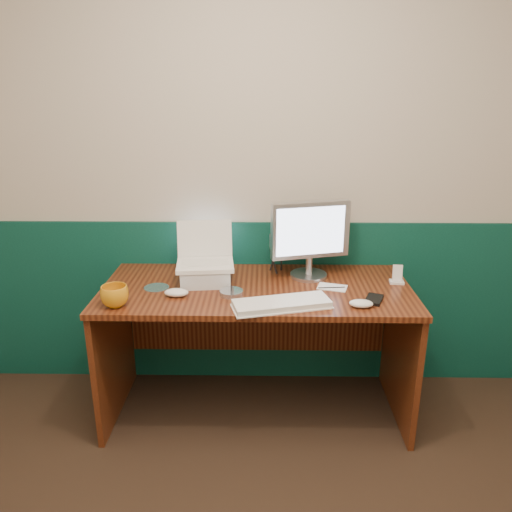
{
  "coord_description": "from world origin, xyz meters",
  "views": [
    {
      "loc": [
        -0.01,
        -1.02,
        1.73
      ],
      "look_at": [
        -0.05,
        1.23,
        0.97
      ],
      "focal_mm": 35.0,
      "sensor_mm": 36.0,
      "label": 1
    }
  ],
  "objects_px": {
    "keyboard": "(282,304)",
    "camcorder": "(276,252)",
    "laptop": "(204,245)",
    "mug": "(115,296)",
    "desk": "(256,351)",
    "monitor": "(310,240)"
  },
  "relations": [
    {
      "from": "mug",
      "to": "desk",
      "type": "bearing_deg",
      "value": 20.75
    },
    {
      "from": "keyboard",
      "to": "camcorder",
      "type": "relative_size",
      "value": 2.03
    },
    {
      "from": "monitor",
      "to": "mug",
      "type": "distance_m",
      "value": 1.04
    },
    {
      "from": "keyboard",
      "to": "camcorder",
      "type": "bearing_deg",
      "value": 77.25
    },
    {
      "from": "laptop",
      "to": "camcorder",
      "type": "relative_size",
      "value": 1.32
    },
    {
      "from": "desk",
      "to": "mug",
      "type": "relative_size",
      "value": 12.25
    },
    {
      "from": "desk",
      "to": "laptop",
      "type": "height_order",
      "value": "laptop"
    },
    {
      "from": "desk",
      "to": "laptop",
      "type": "relative_size",
      "value": 5.44
    },
    {
      "from": "laptop",
      "to": "monitor",
      "type": "bearing_deg",
      "value": 3.84
    },
    {
      "from": "desk",
      "to": "mug",
      "type": "distance_m",
      "value": 0.83
    },
    {
      "from": "monitor",
      "to": "mug",
      "type": "relative_size",
      "value": 3.24
    },
    {
      "from": "laptop",
      "to": "monitor",
      "type": "xyz_separation_m",
      "value": [
        0.55,
        0.1,
        0.0
      ]
    },
    {
      "from": "desk",
      "to": "monitor",
      "type": "relative_size",
      "value": 3.78
    },
    {
      "from": "monitor",
      "to": "laptop",
      "type": "bearing_deg",
      "value": 175.21
    },
    {
      "from": "laptop",
      "to": "mug",
      "type": "bearing_deg",
      "value": -148.03
    },
    {
      "from": "laptop",
      "to": "camcorder",
      "type": "bearing_deg",
      "value": 19.01
    },
    {
      "from": "laptop",
      "to": "camcorder",
      "type": "xyz_separation_m",
      "value": [
        0.38,
        0.18,
        -0.1
      ]
    },
    {
      "from": "desk",
      "to": "monitor",
      "type": "height_order",
      "value": "monitor"
    },
    {
      "from": "keyboard",
      "to": "mug",
      "type": "xyz_separation_m",
      "value": [
        -0.79,
        -0.0,
        0.04
      ]
    },
    {
      "from": "desk",
      "to": "mug",
      "type": "xyz_separation_m",
      "value": [
        -0.66,
        -0.25,
        0.43
      ]
    },
    {
      "from": "desk",
      "to": "keyboard",
      "type": "height_order",
      "value": "keyboard"
    },
    {
      "from": "monitor",
      "to": "camcorder",
      "type": "bearing_deg",
      "value": 141.06
    }
  ]
}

